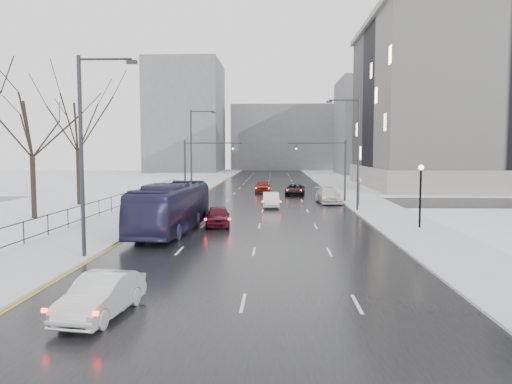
# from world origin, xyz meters

# --- Properties ---
(road) EXTENTS (16.00, 150.00, 0.04)m
(road) POSITION_xyz_m (0.00, 60.00, 0.02)
(road) COLOR black
(road) RESTS_ON ground
(cross_road) EXTENTS (130.00, 10.00, 0.04)m
(cross_road) POSITION_xyz_m (0.00, 48.00, 0.02)
(cross_road) COLOR black
(cross_road) RESTS_ON ground
(sidewalk_left) EXTENTS (5.00, 150.00, 0.16)m
(sidewalk_left) POSITION_xyz_m (-10.50, 60.00, 0.08)
(sidewalk_left) COLOR silver
(sidewalk_left) RESTS_ON ground
(sidewalk_right) EXTENTS (5.00, 150.00, 0.16)m
(sidewalk_right) POSITION_xyz_m (10.50, 60.00, 0.08)
(sidewalk_right) COLOR silver
(sidewalk_right) RESTS_ON ground
(park_strip) EXTENTS (14.00, 150.00, 0.12)m
(park_strip) POSITION_xyz_m (-20.00, 60.00, 0.06)
(park_strip) COLOR white
(park_strip) RESTS_ON ground
(tree_park_d) EXTENTS (8.75, 8.75, 12.50)m
(tree_park_d) POSITION_xyz_m (-17.80, 34.00, 0.00)
(tree_park_d) COLOR black
(tree_park_d) RESTS_ON ground
(tree_park_e) EXTENTS (9.45, 9.45, 13.50)m
(tree_park_e) POSITION_xyz_m (-18.20, 44.00, 0.00)
(tree_park_e) COLOR black
(tree_park_e) RESTS_ON ground
(iron_fence) EXTENTS (0.06, 70.00, 1.30)m
(iron_fence) POSITION_xyz_m (-13.00, 30.00, 0.91)
(iron_fence) COLOR black
(iron_fence) RESTS_ON sidewalk_left
(streetlight_r_mid) EXTENTS (2.95, 0.25, 10.00)m
(streetlight_r_mid) POSITION_xyz_m (8.17, 40.00, 5.62)
(streetlight_r_mid) COLOR #2D2D33
(streetlight_r_mid) RESTS_ON ground
(streetlight_l_near) EXTENTS (2.95, 0.25, 10.00)m
(streetlight_l_near) POSITION_xyz_m (-8.17, 20.00, 5.62)
(streetlight_l_near) COLOR #2D2D33
(streetlight_l_near) RESTS_ON ground
(streetlight_l_far) EXTENTS (2.95, 0.25, 10.00)m
(streetlight_l_far) POSITION_xyz_m (-8.17, 52.00, 5.62)
(streetlight_l_far) COLOR #2D2D33
(streetlight_l_far) RESTS_ON ground
(lamppost_r_mid) EXTENTS (0.36, 0.36, 4.28)m
(lamppost_r_mid) POSITION_xyz_m (11.00, 30.00, 2.94)
(lamppost_r_mid) COLOR black
(lamppost_r_mid) RESTS_ON sidewalk_right
(mast_signal_right) EXTENTS (6.10, 0.33, 6.50)m
(mast_signal_right) POSITION_xyz_m (7.33, 48.00, 4.11)
(mast_signal_right) COLOR #2D2D33
(mast_signal_right) RESTS_ON ground
(mast_signal_left) EXTENTS (6.10, 0.33, 6.50)m
(mast_signal_left) POSITION_xyz_m (-7.33, 48.00, 4.11)
(mast_signal_left) COLOR #2D2D33
(mast_signal_left) RESTS_ON ground
(no_uturn_sign) EXTENTS (0.60, 0.06, 2.70)m
(no_uturn_sign) POSITION_xyz_m (9.20, 44.00, 2.30)
(no_uturn_sign) COLOR #2D2D33
(no_uturn_sign) RESTS_ON sidewalk_right
(civic_building) EXTENTS (41.00, 31.00, 24.80)m
(civic_building) POSITION_xyz_m (35.00, 72.00, 11.21)
(civic_building) COLOR gray
(civic_building) RESTS_ON ground
(bldg_far_right) EXTENTS (24.00, 20.00, 22.00)m
(bldg_far_right) POSITION_xyz_m (28.00, 115.00, 11.00)
(bldg_far_right) COLOR slate
(bldg_far_right) RESTS_ON ground
(bldg_far_left) EXTENTS (18.00, 22.00, 28.00)m
(bldg_far_left) POSITION_xyz_m (-22.00, 125.00, 14.00)
(bldg_far_left) COLOR slate
(bldg_far_left) RESTS_ON ground
(bldg_far_center) EXTENTS (30.00, 18.00, 18.00)m
(bldg_far_center) POSITION_xyz_m (4.00, 140.00, 9.00)
(bldg_far_center) COLOR slate
(bldg_far_center) RESTS_ON ground
(sedan_left_near) EXTENTS (1.96, 4.26, 1.35)m
(sedan_left_near) POSITION_xyz_m (-4.50, 11.42, 0.72)
(sedan_left_near) COLOR silver
(sedan_left_near) RESTS_ON road
(bus) EXTENTS (3.47, 11.73, 3.23)m
(bus) POSITION_xyz_m (-5.73, 28.25, 1.65)
(bus) COLOR #282548
(bus) RESTS_ON road
(sedan_center_near) EXTENTS (2.10, 4.33, 1.43)m
(sedan_center_near) POSITION_xyz_m (-2.97, 31.01, 0.75)
(sedan_center_near) COLOR #4F0D1B
(sedan_center_near) RESTS_ON road
(sedan_right_near) EXTENTS (1.64, 4.34, 1.41)m
(sedan_right_near) POSITION_xyz_m (0.72, 42.87, 0.75)
(sedan_right_near) COLOR white
(sedan_right_near) RESTS_ON road
(sedan_right_cross) EXTENTS (2.66, 5.00, 1.34)m
(sedan_right_cross) POSITION_xyz_m (3.50, 55.82, 0.71)
(sedan_right_cross) COLOR black
(sedan_right_cross) RESTS_ON road
(sedan_right_far) EXTENTS (2.70, 5.54, 1.55)m
(sedan_right_far) POSITION_xyz_m (6.58, 46.92, 0.82)
(sedan_right_far) COLOR silver
(sedan_right_far) RESTS_ON road
(sedan_center_far) EXTENTS (2.08, 4.88, 1.65)m
(sedan_center_far) POSITION_xyz_m (-0.51, 59.24, 0.86)
(sedan_center_far) COLOR maroon
(sedan_center_far) RESTS_ON road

